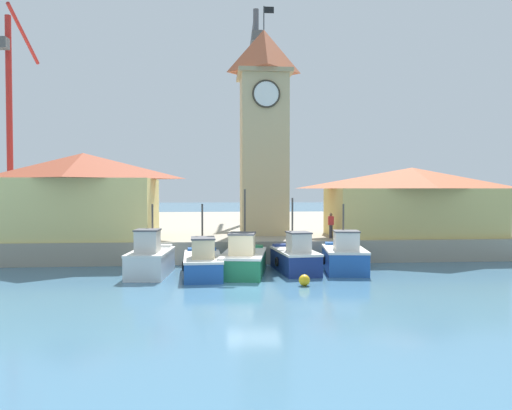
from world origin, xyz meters
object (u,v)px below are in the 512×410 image
(clock_tower, at_px, (264,126))
(mooring_buoy, at_px, (304,280))
(port_crane_near, at_px, (256,136))
(fishing_boat_mid_left, at_px, (295,258))
(fishing_boat_far_left, at_px, (150,260))
(warehouse_left, at_px, (84,195))
(fishing_boat_center, at_px, (344,257))
(fishing_boat_left_outer, at_px, (203,262))
(warehouse_right, at_px, (412,201))
(port_crane_far, at_px, (11,141))
(dock_worker_near_tower, at_px, (331,225))
(fishing_boat_left_inner, at_px, (244,260))

(clock_tower, relative_size, mooring_buoy, 29.87)
(port_crane_near, bearing_deg, fishing_boat_mid_left, -89.44)
(fishing_boat_far_left, distance_m, warehouse_left, 9.02)
(fishing_boat_center, height_order, clock_tower, clock_tower)
(fishing_boat_left_outer, bearing_deg, port_crane_near, 78.87)
(warehouse_right, xyz_separation_m, port_crane_far, (-32.36, 15.80, 5.32))
(warehouse_right, height_order, mooring_buoy, warehouse_right)
(fishing_boat_far_left, height_order, clock_tower, clock_tower)
(clock_tower, distance_m, port_crane_near, 15.45)
(fishing_boat_left_outer, xyz_separation_m, fishing_boat_center, (7.71, 0.81, 0.10))
(fishing_boat_left_outer, height_order, mooring_buoy, fishing_boat_left_outer)
(fishing_boat_center, bearing_deg, warehouse_right, 44.21)
(fishing_boat_far_left, xyz_separation_m, port_crane_near, (7.48, 23.87, 9.00))
(fishing_boat_left_outer, height_order, fishing_boat_center, fishing_boat_left_outer)
(fishing_boat_mid_left, xyz_separation_m, warehouse_right, (8.96, 6.03, 2.95))
(fishing_boat_far_left, relative_size, port_crane_far, 0.21)
(warehouse_left, distance_m, port_crane_near, 22.02)
(fishing_boat_mid_left, distance_m, clock_tower, 11.40)
(warehouse_left, height_order, port_crane_near, port_crane_near)
(port_crane_near, bearing_deg, port_crane_far, -176.24)
(warehouse_left, height_order, dock_worker_near_tower, warehouse_left)
(fishing_boat_far_left, distance_m, fishing_boat_mid_left, 7.72)
(clock_tower, height_order, warehouse_left, clock_tower)
(fishing_boat_left_inner, height_order, fishing_boat_center, fishing_boat_left_inner)
(fishing_boat_left_inner, distance_m, port_crane_near, 25.65)
(clock_tower, height_order, dock_worker_near_tower, clock_tower)
(fishing_boat_mid_left, distance_m, port_crane_near, 25.06)
(fishing_boat_far_left, height_order, fishing_boat_left_inner, fishing_boat_left_inner)
(clock_tower, bearing_deg, fishing_boat_mid_left, -83.34)
(fishing_boat_left_outer, relative_size, fishing_boat_center, 1.18)
(warehouse_right, bearing_deg, mooring_buoy, -132.59)
(port_crane_near, bearing_deg, dock_worker_near_tower, -80.12)
(clock_tower, distance_m, mooring_buoy, 14.70)
(fishing_boat_far_left, bearing_deg, port_crane_far, 125.09)
(fishing_boat_center, relative_size, mooring_buoy, 8.32)
(port_crane_near, distance_m, port_crane_far, 23.24)
(warehouse_left, relative_size, port_crane_near, 0.44)
(clock_tower, height_order, port_crane_near, port_crane_near)
(fishing_boat_left_inner, height_order, dock_worker_near_tower, fishing_boat_left_inner)
(fishing_boat_far_left, relative_size, fishing_boat_center, 0.98)
(fishing_boat_far_left, distance_m, fishing_boat_center, 10.44)
(dock_worker_near_tower, bearing_deg, fishing_boat_mid_left, -123.80)
(dock_worker_near_tower, bearing_deg, clock_tower, 139.47)
(fishing_boat_left_inner, relative_size, fishing_boat_mid_left, 1.17)
(fishing_boat_mid_left, distance_m, mooring_buoy, 3.97)
(fishing_boat_mid_left, height_order, fishing_boat_center, fishing_boat_mid_left)
(dock_worker_near_tower, bearing_deg, port_crane_near, 99.88)
(fishing_boat_left_inner, bearing_deg, fishing_boat_far_left, -179.84)
(fishing_boat_mid_left, xyz_separation_m, port_crane_near, (-0.23, 23.36, 9.07))
(port_crane_near, relative_size, dock_worker_near_tower, 12.97)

